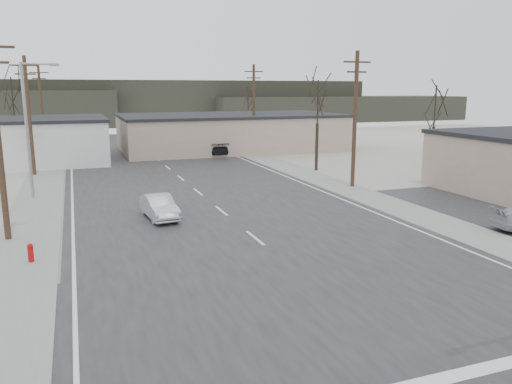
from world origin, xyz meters
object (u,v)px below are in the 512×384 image
at_px(fire_hydrant, 31,253).
at_px(car_far_b, 90,141).
at_px(sedan_crossing, 159,207).
at_px(car_far_a, 213,148).

height_order(fire_hydrant, car_far_b, car_far_b).
relative_size(fire_hydrant, sedan_crossing, 0.21).
bearing_deg(fire_hydrant, sedan_crossing, 40.91).
height_order(sedan_crossing, car_far_a, car_far_a).
xyz_separation_m(car_far_a, car_far_b, (-12.68, 13.78, -0.18)).
distance_m(fire_hydrant, car_far_a, 35.53).
bearing_deg(fire_hydrant, car_far_a, 62.02).
distance_m(fire_hydrant, car_far_b, 45.32).
xyz_separation_m(fire_hydrant, sedan_crossing, (6.39, 5.53, 0.26)).
relative_size(fire_hydrant, car_far_b, 0.24).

